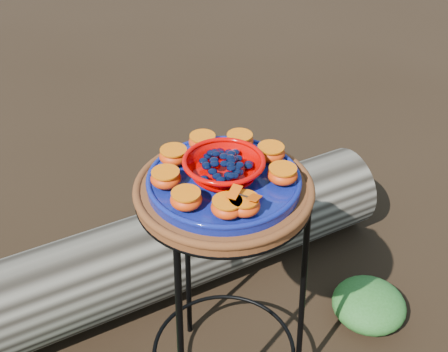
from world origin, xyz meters
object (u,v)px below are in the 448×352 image
plant_stand (224,302)px  red_bowl (224,169)px  terracotta_saucer (224,191)px  cobalt_plate (224,182)px  driftwood_log (165,252)px

plant_stand → red_bowl: bearing=0.0°
red_bowl → terracotta_saucer: bearing=0.0°
terracotta_saucer → cobalt_plate: bearing=0.0°
terracotta_saucer → red_bowl: (0.00, 0.00, 0.06)m
cobalt_plate → red_bowl: red_bowl is taller
plant_stand → terracotta_saucer: size_ratio=1.75×
red_bowl → plant_stand: bearing=0.0°
cobalt_plate → driftwood_log: 0.74m
red_bowl → driftwood_log: size_ratio=0.11×
plant_stand → cobalt_plate: (0.00, 0.00, 0.39)m
plant_stand → driftwood_log: plant_stand is taller
cobalt_plate → driftwood_log: (0.03, 0.45, -0.59)m
terracotta_saucer → driftwood_log: (0.03, 0.45, -0.56)m
plant_stand → terracotta_saucer: 0.37m
plant_stand → driftwood_log: 0.49m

